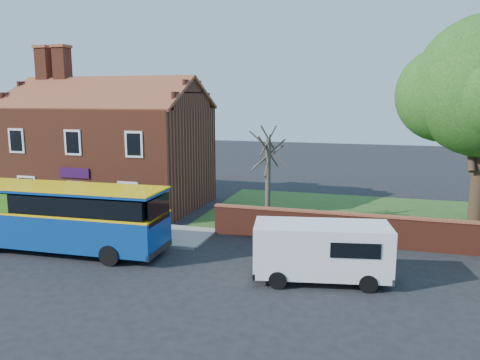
% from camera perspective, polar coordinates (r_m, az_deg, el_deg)
% --- Properties ---
extents(ground, '(120.00, 120.00, 0.00)m').
position_cam_1_polar(ground, '(20.18, -15.24, -11.20)').
color(ground, black).
rests_on(ground, ground).
extents(pavement, '(18.00, 3.50, 0.12)m').
position_cam_1_polar(pavement, '(28.52, -21.22, -5.15)').
color(pavement, gray).
rests_on(pavement, ground).
extents(kerb, '(18.00, 0.15, 0.14)m').
position_cam_1_polar(kerb, '(27.21, -23.47, -6.00)').
color(kerb, slate).
rests_on(kerb, ground).
extents(grass_strip, '(26.00, 12.00, 0.04)m').
position_cam_1_polar(grass_strip, '(29.91, 21.55, -4.57)').
color(grass_strip, '#426B28').
rests_on(grass_strip, ground).
extents(shop_building, '(12.30, 8.13, 10.50)m').
position_cam_1_polar(shop_building, '(32.55, -15.47, 2.99)').
color(shop_building, brown).
rests_on(shop_building, ground).
extents(boundary_wall, '(22.00, 0.38, 1.60)m').
position_cam_1_polar(boundary_wall, '(23.94, 22.86, -6.23)').
color(boundary_wall, maroon).
rests_on(boundary_wall, ground).
extents(bus, '(10.40, 3.00, 3.14)m').
position_cam_1_polar(bus, '(23.76, -21.91, -3.87)').
color(bus, navy).
rests_on(bus, ground).
extents(van_near, '(5.56, 3.02, 2.31)m').
position_cam_1_polar(van_near, '(18.87, 9.96, -8.32)').
color(van_near, white).
rests_on(van_near, ground).
extents(bare_tree, '(2.03, 2.42, 5.41)m').
position_cam_1_polar(bare_tree, '(26.04, 3.43, 0.25)').
color(bare_tree, '#4C4238').
rests_on(bare_tree, ground).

